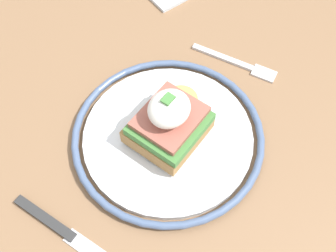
{
  "coord_description": "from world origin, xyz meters",
  "views": [
    {
      "loc": [
        0.22,
        0.18,
        1.26
      ],
      "look_at": [
        -0.01,
        0.01,
        0.79
      ],
      "focal_mm": 45.0,
      "sensor_mm": 36.0,
      "label": 1
    }
  ],
  "objects_px": {
    "plate": "(168,136)",
    "sandwich": "(169,122)",
    "knife": "(69,235)",
    "fork": "(238,63)"
  },
  "relations": [
    {
      "from": "plate",
      "to": "sandwich",
      "type": "distance_m",
      "value": 0.04
    },
    {
      "from": "plate",
      "to": "knife",
      "type": "distance_m",
      "value": 0.18
    },
    {
      "from": "sandwich",
      "to": "fork",
      "type": "height_order",
      "value": "sandwich"
    },
    {
      "from": "plate",
      "to": "sandwich",
      "type": "xyz_separation_m",
      "value": [
        -0.0,
        0.0,
        0.04
      ]
    },
    {
      "from": "sandwich",
      "to": "knife",
      "type": "distance_m",
      "value": 0.19
    },
    {
      "from": "plate",
      "to": "fork",
      "type": "distance_m",
      "value": 0.17
    },
    {
      "from": "sandwich",
      "to": "fork",
      "type": "relative_size",
      "value": 0.92
    },
    {
      "from": "sandwich",
      "to": "plate",
      "type": "bearing_deg",
      "value": -46.67
    },
    {
      "from": "sandwich",
      "to": "knife",
      "type": "bearing_deg",
      "value": -5.27
    },
    {
      "from": "sandwich",
      "to": "fork",
      "type": "xyz_separation_m",
      "value": [
        -0.17,
        0.01,
        -0.04
      ]
    }
  ]
}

